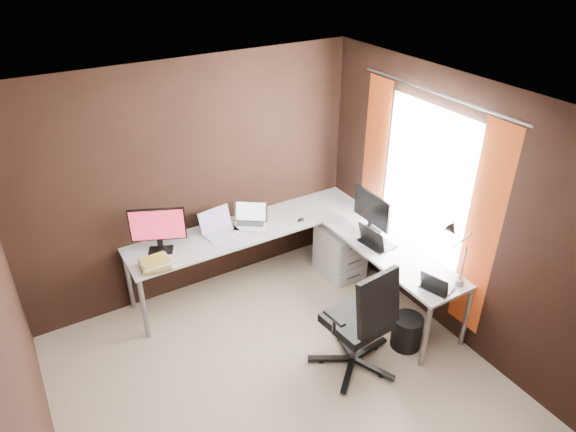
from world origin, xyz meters
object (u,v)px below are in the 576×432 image
object	(u,v)px
book_stack	(155,264)
wastebasket	(407,332)
laptop_white	(218,227)
monitor_right	(372,210)
desk_lamp	(455,247)
drawer_pedestal	(340,250)
laptop_silver	(250,220)
laptop_black_small	(436,286)
laptop_black_big	(375,241)
office_chair	(358,338)
monitor_left	(158,227)

from	to	relation	value
book_stack	wastebasket	size ratio (longest dim) A/B	0.95
laptop_white	book_stack	xyz separation A→B (m)	(-0.77, -0.28, -0.01)
monitor_right	desk_lamp	bearing A→B (deg)	-177.39
drawer_pedestal	laptop_silver	xyz separation A→B (m)	(-0.93, 0.39, 0.48)
laptop_black_small	laptop_silver	bearing A→B (deg)	8.70
book_stack	desk_lamp	distance (m)	2.72
monitor_right	laptop_black_small	size ratio (longest dim) A/B	1.75
laptop_black_small	wastebasket	world-z (taller)	laptop_black_small
wastebasket	laptop_black_big	bearing A→B (deg)	81.30
laptop_silver	desk_lamp	distance (m)	2.14
laptop_white	wastebasket	bearing A→B (deg)	-65.12
book_stack	laptop_silver	bearing A→B (deg)	12.19
monitor_right	laptop_black_big	world-z (taller)	monitor_right
desk_lamp	office_chair	distance (m)	1.17
laptop_silver	drawer_pedestal	bearing A→B (deg)	12.96
desk_lamp	drawer_pedestal	bearing A→B (deg)	117.57
drawer_pedestal	monitor_left	xyz separation A→B (m)	(-1.91, 0.41, 0.69)
drawer_pedestal	desk_lamp	xyz separation A→B (m)	(0.14, -1.43, 0.82)
monitor_right	desk_lamp	world-z (taller)	desk_lamp
drawer_pedestal	laptop_black_small	xyz separation A→B (m)	(-0.03, -1.44, 0.47)
laptop_white	office_chair	xyz separation A→B (m)	(0.58, -1.68, -0.45)
laptop_black_big	book_stack	bearing A→B (deg)	63.88
drawer_pedestal	laptop_black_big	bearing A→B (deg)	-93.54
laptop_silver	laptop_white	bearing A→B (deg)	-149.94
laptop_black_big	laptop_black_small	xyz separation A→B (m)	(0.01, -0.83, -0.01)
laptop_white	laptop_black_small	distance (m)	2.25
laptop_black_big	office_chair	size ratio (longest dim) A/B	0.32
laptop_black_small	book_stack	distance (m)	2.57
desk_lamp	laptop_black_big	bearing A→B (deg)	123.93
monitor_left	laptop_silver	world-z (taller)	monitor_left
laptop_black_small	office_chair	xyz separation A→B (m)	(-0.68, 0.19, -0.44)
book_stack	wastebasket	world-z (taller)	book_stack
book_stack	office_chair	world-z (taller)	office_chair
drawer_pedestal	laptop_black_big	xyz separation A→B (m)	(-0.04, -0.60, 0.48)
laptop_white	office_chair	bearing A→B (deg)	-79.71
office_chair	laptop_white	bearing A→B (deg)	103.35
monitor_right	office_chair	size ratio (longest dim) A/B	0.48
book_stack	laptop_black_small	bearing A→B (deg)	-38.08
office_chair	monitor_right	bearing A→B (deg)	42.31
monitor_left	laptop_black_small	xyz separation A→B (m)	(1.88, -1.84, -0.22)
drawer_pedestal	laptop_silver	bearing A→B (deg)	157.07
monitor_right	laptop_silver	xyz separation A→B (m)	(-1.02, 0.76, -0.20)
laptop_black_big	drawer_pedestal	bearing A→B (deg)	-9.19
drawer_pedestal	book_stack	distance (m)	2.11
monitor_right	wastebasket	world-z (taller)	monitor_right
drawer_pedestal	office_chair	size ratio (longest dim) A/B	0.53
laptop_black_small	desk_lamp	xyz separation A→B (m)	(0.17, 0.00, 0.35)
laptop_white	book_stack	distance (m)	0.82
monitor_left	laptop_black_small	size ratio (longest dim) A/B	1.63
laptop_silver	wastebasket	distance (m)	1.96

